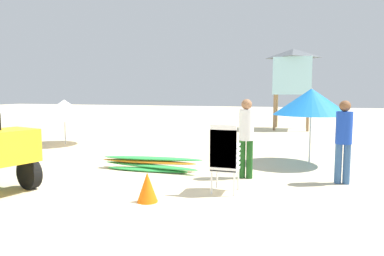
{
  "coord_description": "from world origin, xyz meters",
  "views": [
    {
      "loc": [
        3.24,
        -4.88,
        1.87
      ],
      "look_at": [
        0.78,
        2.92,
        1.03
      ],
      "focal_mm": 32.47,
      "sensor_mm": 36.0,
      "label": 1
    }
  ],
  "objects": [
    {
      "name": "ground",
      "position": [
        0.0,
        0.0,
        0.0
      ],
      "size": [
        80.0,
        80.0,
        0.0
      ],
      "primitive_type": "plane",
      "color": "beige"
    },
    {
      "name": "stacked_plastic_chairs",
      "position": [
        1.91,
        1.3,
        0.74
      ],
      "size": [
        0.48,
        0.48,
        1.29
      ],
      "color": "white",
      "rests_on": "ground"
    },
    {
      "name": "lifeguard_near_left",
      "position": [
        2.11,
        2.58,
        0.99
      ],
      "size": [
        0.32,
        0.32,
        1.73
      ],
      "color": "#194C19",
      "rests_on": "ground"
    },
    {
      "name": "surfboard_pile",
      "position": [
        -0.2,
        2.62,
        0.16
      ],
      "size": [
        2.55,
        0.65,
        0.32
      ],
      "color": "green",
      "rests_on": "ground"
    },
    {
      "name": "beach_umbrella_mid",
      "position": [
        -4.83,
        5.53,
        1.26
      ],
      "size": [
        1.99,
        1.99,
        1.61
      ],
      "color": "beige",
      "rests_on": "ground"
    },
    {
      "name": "lifeguard_near_center",
      "position": [
        4.07,
        2.7,
        0.98
      ],
      "size": [
        0.32,
        0.32,
        1.71
      ],
      "color": "#33598C",
      "rests_on": "ground"
    },
    {
      "name": "beach_umbrella_left",
      "position": [
        3.47,
        4.58,
        1.63
      ],
      "size": [
        1.94,
        1.94,
        1.97
      ],
      "color": "beige",
      "rests_on": "ground"
    },
    {
      "name": "traffic_cone_near",
      "position": [
        0.77,
        0.41,
        0.26
      ],
      "size": [
        0.36,
        0.36,
        0.51
      ],
      "primitive_type": "cone",
      "color": "orange",
      "rests_on": "ground"
    },
    {
      "name": "lifeguard_tower",
      "position": [
        2.76,
        13.28,
        2.89
      ],
      "size": [
        1.98,
        1.98,
        4.01
      ],
      "color": "olive",
      "rests_on": "ground"
    }
  ]
}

